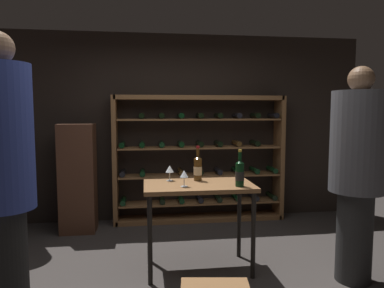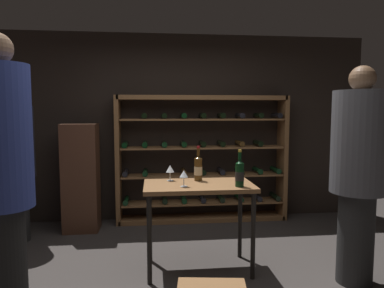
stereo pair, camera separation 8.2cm
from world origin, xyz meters
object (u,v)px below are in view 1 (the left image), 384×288
(person_guest_plum_blouse, at_px, (3,171))
(wine_glass_stemmed_right, at_px, (170,169))
(tasting_table, at_px, (199,195))
(person_guest_khaki, at_px, (357,165))
(wine_glass_stemmed_left, at_px, (184,175))
(wine_bottle_red_label, at_px, (198,168))
(wine_bottle_amber_reserve, at_px, (240,173))
(display_cabinet, at_px, (78,178))
(person_bystander_red_print, at_px, (8,160))
(wine_rack, at_px, (200,159))

(person_guest_plum_blouse, bearing_deg, wine_glass_stemmed_right, -127.80)
(tasting_table, height_order, person_guest_khaki, person_guest_khaki)
(wine_glass_stemmed_left, bearing_deg, wine_bottle_red_label, 58.11)
(person_guest_plum_blouse, distance_m, wine_bottle_red_label, 1.78)
(tasting_table, relative_size, person_guest_plum_blouse, 0.51)
(tasting_table, xyz_separation_m, wine_bottle_amber_reserve, (0.36, -0.17, 0.23))
(display_cabinet, bearing_deg, person_guest_khaki, -32.09)
(person_bystander_red_print, height_order, person_guest_khaki, person_guest_khaki)
(wine_rack, distance_m, wine_glass_stemmed_right, 1.49)
(person_guest_plum_blouse, xyz_separation_m, wine_glass_stemmed_left, (1.30, 0.72, -0.19))
(tasting_table, distance_m, person_guest_khaki, 1.48)
(person_guest_plum_blouse, relative_size, wine_bottle_amber_reserve, 6.01)
(wine_bottle_red_label, bearing_deg, wine_bottle_amber_reserve, -42.82)
(wine_rack, distance_m, tasting_table, 1.60)
(person_guest_plum_blouse, relative_size, person_guest_khaki, 1.06)
(person_bystander_red_print, distance_m, wine_bottle_amber_reserve, 2.73)
(tasting_table, bearing_deg, wine_rack, 80.50)
(tasting_table, xyz_separation_m, display_cabinet, (-1.38, 1.31, -0.05))
(tasting_table, bearing_deg, person_guest_khaki, -16.71)
(person_guest_plum_blouse, bearing_deg, wine_rack, -113.86)
(wine_bottle_amber_reserve, relative_size, wine_glass_stemmed_left, 2.25)
(person_guest_khaki, bearing_deg, display_cabinet, -125.28)
(wine_bottle_amber_reserve, bearing_deg, tasting_table, 155.54)
(person_guest_khaki, relative_size, display_cabinet, 1.40)
(tasting_table, xyz_separation_m, wine_bottle_red_label, (0.02, 0.16, 0.23))
(wine_glass_stemmed_right, bearing_deg, person_guest_khaki, -19.90)
(person_bystander_red_print, distance_m, wine_bottle_red_label, 2.28)
(person_bystander_red_print, distance_m, person_guest_khaki, 3.76)
(wine_glass_stemmed_right, bearing_deg, wine_glass_stemmed_left, -69.16)
(wine_rack, bearing_deg, wine_bottle_amber_reserve, -86.67)
(tasting_table, height_order, wine_bottle_amber_reserve, wine_bottle_amber_reserve)
(person_guest_plum_blouse, bearing_deg, tasting_table, -138.53)
(wine_rack, height_order, tasting_table, wine_rack)
(tasting_table, xyz_separation_m, wine_glass_stemmed_left, (-0.15, -0.12, 0.22))
(person_guest_khaki, bearing_deg, tasting_table, -109.91)
(tasting_table, bearing_deg, wine_glass_stemmed_left, -142.99)
(person_guest_plum_blouse, bearing_deg, wine_glass_stemmed_left, -139.47)
(wine_glass_stemmed_right, bearing_deg, person_bystander_red_print, 155.89)
(person_guest_plum_blouse, height_order, person_guest_khaki, person_guest_plum_blouse)
(person_guest_khaki, height_order, wine_bottle_red_label, person_guest_khaki)
(wine_bottle_amber_reserve, bearing_deg, person_bystander_red_print, 154.64)
(wine_bottle_amber_reserve, bearing_deg, wine_glass_stemmed_right, 151.15)
(tasting_table, xyz_separation_m, person_guest_khaki, (1.38, -0.41, 0.32))
(tasting_table, distance_m, person_bystander_red_print, 2.34)
(wine_bottle_red_label, bearing_deg, wine_glass_stemmed_right, 174.85)
(person_bystander_red_print, relative_size, display_cabinet, 1.31)
(wine_glass_stemmed_right, bearing_deg, wine_bottle_amber_reserve, -28.85)
(tasting_table, height_order, wine_bottle_red_label, wine_bottle_red_label)
(tasting_table, distance_m, wine_glass_stemmed_right, 0.39)
(tasting_table, height_order, wine_glass_stemmed_left, wine_glass_stemmed_left)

